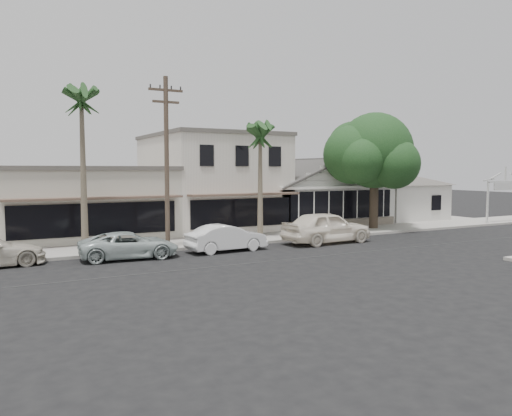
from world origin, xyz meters
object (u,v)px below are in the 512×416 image
utility_pole (167,159)px  car_0 (327,227)px  car_1 (227,238)px  car_2 (129,245)px  shade_tree (372,153)px  arch_sign (505,184)px

utility_pole → car_0: utility_pole is taller
car_1 → car_2: size_ratio=0.91×
car_1 → car_2: 5.01m
car_1 → shade_tree: 14.21m
car_0 → shade_tree: bearing=-62.6°
arch_sign → utility_pole: (-27.40, -0.10, 1.63)m
arch_sign → shade_tree: bearing=170.7°
utility_pole → car_1: bearing=-31.7°
utility_pole → shade_tree: utility_pole is taller
car_0 → arch_sign: bearing=-86.8°
car_0 → car_1: (-6.31, 0.09, -0.22)m
car_1 → shade_tree: shade_tree is taller
car_1 → utility_pole: bearing=54.3°
arch_sign → shade_tree: 12.24m
utility_pole → shade_tree: 15.68m
utility_pole → car_0: (8.95, -1.72, -3.87)m
arch_sign → car_1: (-24.76, -1.73, -2.46)m
utility_pole → arch_sign: bearing=0.2°
utility_pole → car_2: bearing=-149.5°
car_1 → car_2: car_1 is taller
car_2 → car_0: bearing=-87.0°
car_2 → car_1: bearing=-88.1°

